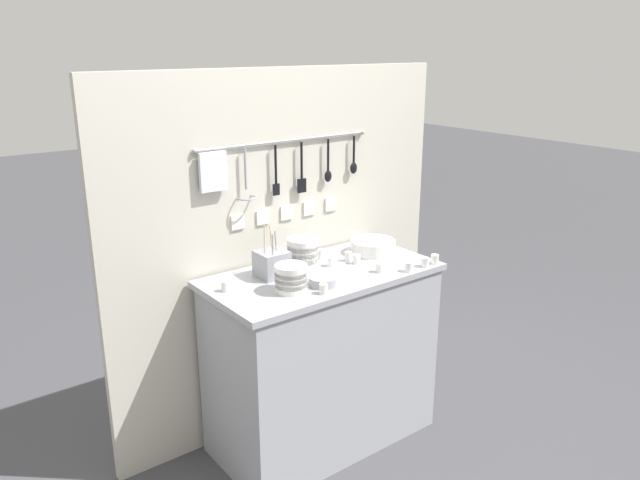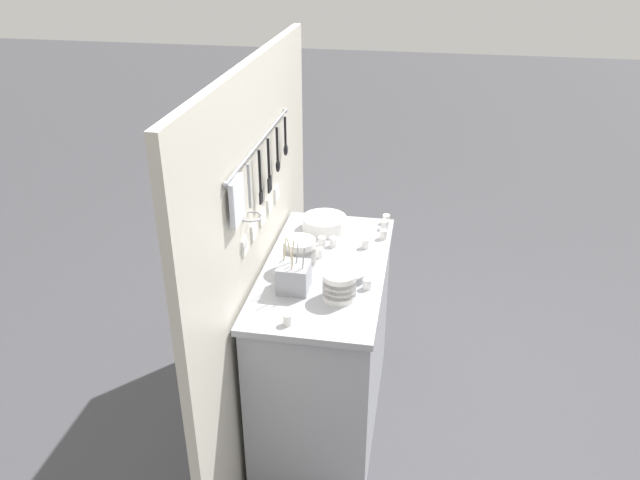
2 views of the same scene
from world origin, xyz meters
The scene contains 18 objects.
ground_plane centered at (0.00, 0.00, 0.00)m, with size 20.00×20.00×0.00m, color #424247.
counter centered at (0.00, 0.00, 0.45)m, with size 1.12×0.56×0.91m.
back_wall centered at (0.00, 0.32, 0.92)m, with size 1.92×0.11×1.84m.
bowl_stack_back_corner centered at (-0.03, 0.11, 0.98)m, with size 0.15×0.15×0.15m.
bowl_stack_short_front centered at (-0.25, -0.10, 0.97)m, with size 0.14×0.14×0.12m.
plate_stack centered at (0.38, 0.07, 0.94)m, with size 0.23×0.23×0.07m.
steel_mixing_bowl centered at (-0.10, -0.13, 0.93)m, with size 0.12×0.12×0.04m.
cutlery_caddy centered at (-0.22, 0.10, 0.97)m, with size 0.13×0.13×0.26m.
cup_mid_row centered at (0.08, 0.04, 0.93)m, with size 0.04×0.04×0.05m.
cup_back_left centered at (0.51, -0.24, 0.93)m, with size 0.04×0.04×0.05m.
cup_centre centered at (0.20, 0.05, 0.93)m, with size 0.04×0.04×0.05m.
cup_beside_plates centered at (0.12, 0.16, 0.93)m, with size 0.04×0.04×0.05m.
cup_front_right centered at (0.33, -0.24, 0.93)m, with size 0.04×0.04×0.05m.
cup_edge_near centered at (-0.48, 0.07, 0.93)m, with size 0.04×0.04×0.05m.
cup_edge_far centered at (0.44, -0.24, 0.93)m, with size 0.04×0.04×0.05m.
cup_by_caddy centered at (0.22, -0.16, 0.93)m, with size 0.04×0.04×0.05m.
cup_back_right centered at (0.21, -0.01, 0.93)m, with size 0.04×0.04×0.05m.
cup_front_left centered at (-0.16, -0.21, 0.93)m, with size 0.04×0.04×0.05m.
Camera 1 is at (-1.69, -2.19, 1.94)m, focal length 35.00 mm.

